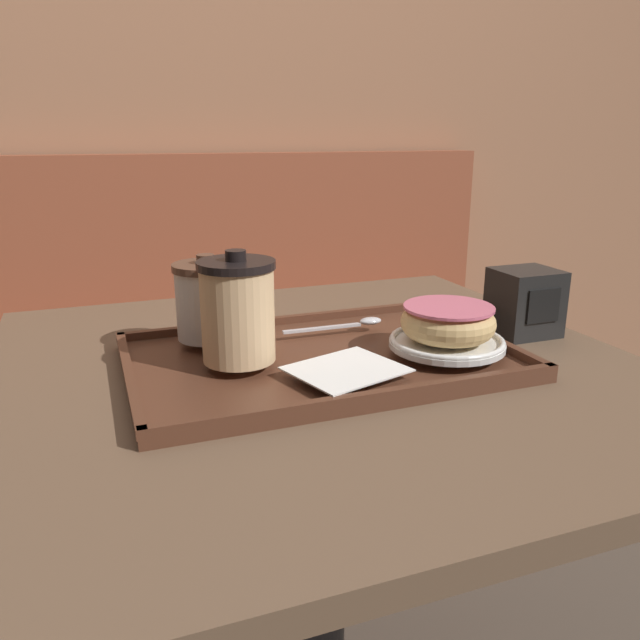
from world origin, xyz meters
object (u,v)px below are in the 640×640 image
(napkin_dispenser, at_px, (525,302))
(spoon, at_px, (356,323))
(coffee_cup_rear, at_px, (207,300))
(donut_chocolate_glazed, at_px, (448,322))
(coffee_cup_front, at_px, (238,310))

(napkin_dispenser, bearing_deg, spoon, 166.82)
(napkin_dispenser, bearing_deg, coffee_cup_rear, 169.85)
(donut_chocolate_glazed, xyz_separation_m, spoon, (-0.08, 0.13, -0.03))
(donut_chocolate_glazed, bearing_deg, coffee_cup_front, 169.59)
(coffee_cup_rear, xyz_separation_m, napkin_dispenser, (0.48, -0.09, -0.03))
(coffee_cup_rear, xyz_separation_m, donut_chocolate_glazed, (0.30, -0.16, -0.02))
(coffee_cup_rear, height_order, donut_chocolate_glazed, coffee_cup_rear)
(coffee_cup_rear, xyz_separation_m, spoon, (0.22, -0.02, -0.05))
(donut_chocolate_glazed, height_order, spoon, donut_chocolate_glazed)
(coffee_cup_rear, height_order, napkin_dispenser, coffee_cup_rear)
(donut_chocolate_glazed, xyz_separation_m, napkin_dispenser, (0.19, 0.07, -0.01))
(donut_chocolate_glazed, relative_size, spoon, 0.82)
(coffee_cup_front, relative_size, spoon, 0.91)
(coffee_cup_front, distance_m, napkin_dispenser, 0.47)
(coffee_cup_rear, distance_m, donut_chocolate_glazed, 0.34)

